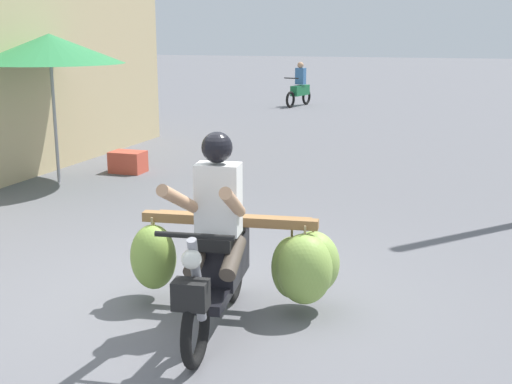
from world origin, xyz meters
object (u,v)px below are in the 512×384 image
motorbike_distant_ahead_left (300,88)px  produce_crate (128,162)px  market_umbrella_near_shop (50,49)px  motorbike_main_loaded (241,257)px

motorbike_distant_ahead_left → produce_crate: motorbike_distant_ahead_left is taller
market_umbrella_near_shop → produce_crate: 2.25m
motorbike_distant_ahead_left → produce_crate: (-0.16, -10.99, -0.39)m
market_umbrella_near_shop → produce_crate: (0.66, 1.03, -1.89)m
motorbike_main_loaded → motorbike_distant_ahead_left: bearing=102.7°
motorbike_main_loaded → motorbike_distant_ahead_left: (-3.59, 15.87, 0.05)m
motorbike_distant_ahead_left → produce_crate: size_ratio=2.85×
produce_crate → motorbike_main_loaded: bearing=-52.5°
motorbike_main_loaded → market_umbrella_near_shop: bearing=138.9°
market_umbrella_near_shop → motorbike_distant_ahead_left: bearing=86.1°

